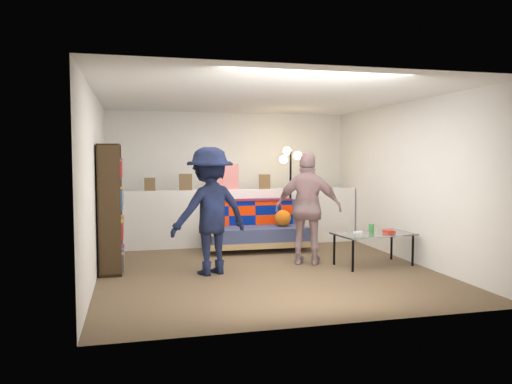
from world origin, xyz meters
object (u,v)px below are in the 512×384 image
coffee_table (374,235)px  person_left (210,211)px  person_right (308,208)px  bookshelf (111,212)px  floor_lamp (290,176)px  futon_sofa (258,229)px

coffee_table → person_left: bearing=178.7°
person_left → person_right: 1.51m
bookshelf → coffee_table: bearing=-8.8°
floor_lamp → person_right: 1.60m
coffee_table → person_right: person_right is taller
coffee_table → person_right: size_ratio=0.73×
bookshelf → person_left: size_ratio=1.02×
floor_lamp → person_left: (-1.69, -1.80, -0.38)m
futon_sofa → coffee_table: 2.06m
person_right → floor_lamp: bearing=-72.2°
floor_lamp → person_left: 2.50m
bookshelf → person_right: 2.80m
futon_sofa → person_left: 1.91m
floor_lamp → person_right: size_ratio=1.06×
bookshelf → floor_lamp: size_ratio=1.00×
bookshelf → person_right: (2.79, -0.26, 0.01)m
bookshelf → floor_lamp: bearing=23.1°
futon_sofa → person_right: size_ratio=1.07×
floor_lamp → person_left: floor_lamp is taller
person_left → futon_sofa: bearing=-145.0°
coffee_table → bookshelf: bearing=171.2°
bookshelf → person_right: bookshelf is taller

